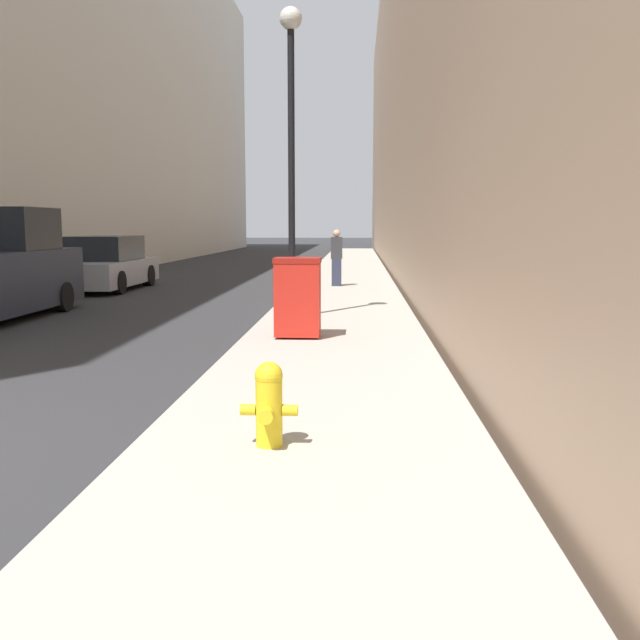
{
  "coord_description": "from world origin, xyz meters",
  "views": [
    {
      "loc": [
        5.11,
        -4.6,
        1.87
      ],
      "look_at": [
        3.94,
        17.37,
        -1.07
      ],
      "focal_mm": 40.0,
      "sensor_mm": 36.0,
      "label": 1
    }
  ],
  "objects_px": {
    "trash_bin": "(298,297)",
    "pedestrian_on_sidewalk": "(337,258)",
    "fire_hydrant": "(269,402)",
    "lamppost": "(291,125)",
    "parked_sedan_near": "(106,265)"
  },
  "relations": [
    {
      "from": "trash_bin",
      "to": "lamppost",
      "type": "distance_m",
      "value": 3.74
    },
    {
      "from": "fire_hydrant",
      "to": "parked_sedan_near",
      "type": "xyz_separation_m",
      "value": [
        -6.59,
        14.92,
        0.2
      ]
    },
    {
      "from": "lamppost",
      "to": "trash_bin",
      "type": "bearing_deg",
      "value": -82.65
    },
    {
      "from": "trash_bin",
      "to": "pedestrian_on_sidewalk",
      "type": "relative_size",
      "value": 0.77
    },
    {
      "from": "trash_bin",
      "to": "pedestrian_on_sidewalk",
      "type": "distance_m",
      "value": 9.33
    },
    {
      "from": "lamppost",
      "to": "parked_sedan_near",
      "type": "xyz_separation_m",
      "value": [
        -6.06,
        7.11,
        -2.95
      ]
    },
    {
      "from": "parked_sedan_near",
      "to": "lamppost",
      "type": "bearing_deg",
      "value": -49.57
    },
    {
      "from": "fire_hydrant",
      "to": "pedestrian_on_sidewalk",
      "type": "relative_size",
      "value": 0.42
    },
    {
      "from": "fire_hydrant",
      "to": "trash_bin",
      "type": "distance_m",
      "value": 5.46
    },
    {
      "from": "pedestrian_on_sidewalk",
      "to": "lamppost",
      "type": "bearing_deg",
      "value": -95.1
    },
    {
      "from": "fire_hydrant",
      "to": "parked_sedan_near",
      "type": "bearing_deg",
      "value": 113.85
    },
    {
      "from": "parked_sedan_near",
      "to": "pedestrian_on_sidewalk",
      "type": "height_order",
      "value": "pedestrian_on_sidewalk"
    },
    {
      "from": "fire_hydrant",
      "to": "lamppost",
      "type": "height_order",
      "value": "lamppost"
    },
    {
      "from": "trash_bin",
      "to": "parked_sedan_near",
      "type": "bearing_deg",
      "value": 123.88
    },
    {
      "from": "pedestrian_on_sidewalk",
      "to": "fire_hydrant",
      "type": "bearing_deg",
      "value": -90.32
    }
  ]
}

